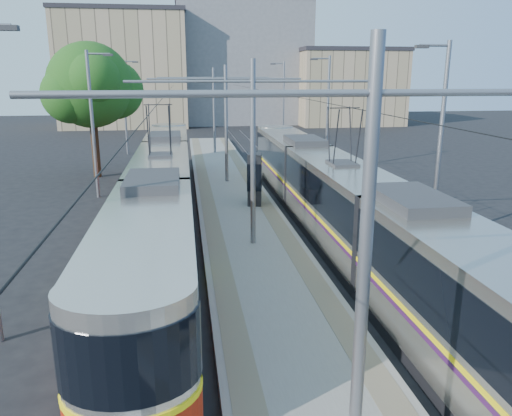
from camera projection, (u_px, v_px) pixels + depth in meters
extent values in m
plane|color=black|center=(298.00, 360.00, 12.15)|extent=(160.00, 160.00, 0.00)
cube|color=gray|center=(232.00, 194.00, 28.37)|extent=(4.00, 50.00, 0.30)
cube|color=gray|center=(206.00, 192.00, 28.13)|extent=(0.70, 50.00, 0.01)
cube|color=gray|center=(257.00, 191.00, 28.53)|extent=(0.70, 50.00, 0.01)
cube|color=gray|center=(155.00, 199.00, 27.81)|extent=(0.07, 70.00, 0.03)
cube|color=gray|center=(181.00, 198.00, 28.01)|extent=(0.07, 70.00, 0.03)
cube|color=gray|center=(281.00, 195.00, 28.80)|extent=(0.07, 70.00, 0.03)
cube|color=gray|center=(305.00, 194.00, 29.00)|extent=(0.07, 70.00, 0.03)
cube|color=black|center=(164.00, 224.00, 22.54)|extent=(2.30, 29.78, 0.40)
cube|color=beige|center=(162.00, 188.00, 22.12)|extent=(2.40, 28.18, 2.90)
cube|color=black|center=(162.00, 177.00, 21.99)|extent=(2.43, 28.18, 1.30)
cube|color=yellow|center=(163.00, 197.00, 22.22)|extent=(2.43, 28.18, 0.12)
cube|color=#B01E0A|center=(163.00, 208.00, 22.35)|extent=(2.42, 28.18, 1.10)
cube|color=#2D2D30|center=(160.00, 153.00, 21.70)|extent=(1.68, 3.00, 0.30)
cube|color=black|center=(339.00, 239.00, 20.50)|extent=(2.30, 31.13, 0.40)
cube|color=#A9A69B|center=(341.00, 200.00, 20.07)|extent=(2.40, 29.53, 2.90)
cube|color=black|center=(341.00, 188.00, 19.95)|extent=(2.43, 29.53, 1.30)
cube|color=yellow|center=(340.00, 210.00, 20.18)|extent=(2.43, 29.53, 0.12)
cube|color=#3B1344|center=(340.00, 213.00, 20.22)|extent=(2.43, 29.53, 0.10)
cube|color=#2D2D30|center=(342.00, 161.00, 19.66)|extent=(1.68, 3.00, 0.30)
cylinder|color=gray|center=(363.00, 281.00, 7.35)|extent=(0.20, 0.20, 7.00)
cylinder|color=gray|center=(375.00, 93.00, 6.65)|extent=(9.20, 0.10, 0.10)
cylinder|color=gray|center=(253.00, 155.00, 18.82)|extent=(0.20, 0.20, 7.00)
cylinder|color=gray|center=(253.00, 81.00, 18.12)|extent=(9.20, 0.10, 0.10)
cylinder|color=gray|center=(226.00, 125.00, 30.29)|extent=(0.20, 0.20, 7.00)
cylinder|color=gray|center=(225.00, 79.00, 29.59)|extent=(9.20, 0.10, 0.10)
cylinder|color=gray|center=(214.00, 111.00, 41.77)|extent=(0.20, 0.20, 7.00)
cylinder|color=gray|center=(213.00, 78.00, 41.07)|extent=(9.20, 0.10, 0.10)
cylinder|color=black|center=(163.00, 98.00, 26.48)|extent=(0.02, 70.00, 0.02)
cylinder|color=black|center=(295.00, 97.00, 27.46)|extent=(0.02, 70.00, 0.02)
cube|color=#2D2D30|center=(7.00, 28.00, 11.18)|extent=(0.50, 0.22, 0.12)
cylinder|color=gray|center=(93.00, 126.00, 27.30)|extent=(0.18, 0.18, 8.00)
cube|color=#2D2D30|center=(108.00, 55.00, 26.48)|extent=(0.50, 0.22, 0.12)
cylinder|color=gray|center=(125.00, 108.00, 42.60)|extent=(0.18, 0.18, 8.00)
cube|color=#2D2D30|center=(135.00, 62.00, 41.78)|extent=(0.50, 0.22, 0.12)
cylinder|color=gray|center=(440.00, 146.00, 19.79)|extent=(0.18, 0.18, 8.00)
cube|color=#2D2D30|center=(422.00, 47.00, 18.67)|extent=(0.50, 0.22, 0.12)
cylinder|color=gray|center=(328.00, 115.00, 35.09)|extent=(0.18, 0.18, 8.00)
cube|color=#2D2D30|center=(314.00, 59.00, 33.97)|extent=(0.50, 0.22, 0.12)
cylinder|color=gray|center=(283.00, 103.00, 50.39)|extent=(0.18, 0.18, 8.00)
cube|color=#2D2D30|center=(273.00, 64.00, 49.27)|extent=(0.50, 0.22, 0.12)
cube|color=black|center=(255.00, 179.00, 25.31)|extent=(0.87, 1.24, 2.62)
cube|color=black|center=(255.00, 176.00, 25.27)|extent=(0.92, 1.29, 1.37)
cylinder|color=#382314|center=(96.00, 150.00, 33.50)|extent=(0.50, 0.50, 3.67)
sphere|color=#194B15|center=(90.00, 85.00, 32.40)|extent=(5.50, 5.50, 5.50)
sphere|color=#194B15|center=(114.00, 90.00, 33.55)|extent=(3.90, 3.90, 3.90)
cube|color=tan|center=(125.00, 71.00, 66.31)|extent=(16.00, 12.00, 14.27)
cube|color=#262328|center=(122.00, 12.00, 64.39)|extent=(16.32, 12.24, 0.50)
cube|color=gray|center=(241.00, 65.00, 72.07)|extent=(18.00, 14.00, 16.22)
cube|color=#262328|center=(241.00, 3.00, 69.91)|extent=(18.36, 14.28, 0.50)
cube|color=tan|center=(347.00, 89.00, 69.09)|extent=(14.00, 10.00, 9.70)
cube|color=#262328|center=(349.00, 50.00, 67.77)|extent=(14.28, 10.20, 0.50)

